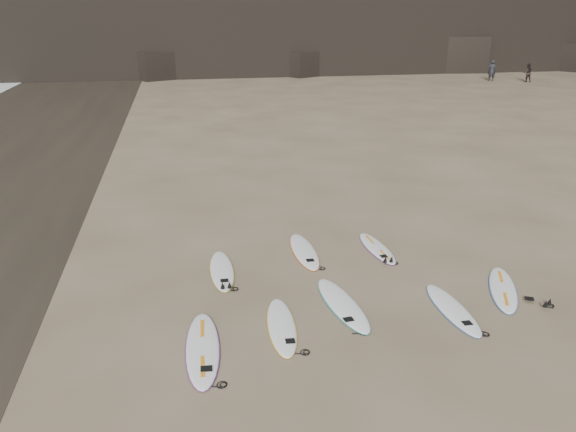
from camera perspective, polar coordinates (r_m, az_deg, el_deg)
name	(u,v)px	position (r m, az deg, el deg)	size (l,w,h in m)	color
ground	(371,308)	(12.65, 8.45, -9.19)	(240.00, 240.00, 0.00)	#897559
surfboard_0	(203,348)	(11.22, -8.67, -13.10)	(0.63, 2.64, 0.10)	white
surfboard_1	(282,326)	(11.79, -0.65, -11.07)	(0.55, 2.31, 0.08)	white
surfboard_2	(342,304)	(12.62, 5.56, -8.88)	(0.62, 2.58, 0.09)	white
surfboard_3	(452,309)	(12.90, 16.36, -9.03)	(0.56, 2.35, 0.08)	white
surfboard_4	(503,289)	(14.13, 21.00, -6.91)	(0.57, 2.39, 0.09)	white
surfboard_5	(222,270)	(14.20, -6.74, -5.47)	(0.56, 2.35, 0.08)	white
surfboard_6	(304,251)	(15.18, 1.65, -3.56)	(0.59, 2.47, 0.09)	white
surfboard_7	(377,248)	(15.56, 9.02, -3.22)	(0.53, 2.22, 0.08)	white
person_a	(492,71)	(55.78, 20.00, 13.72)	(0.68, 0.45, 1.87)	black
person_b	(528,73)	(56.13, 23.16, 13.23)	(0.79, 0.62, 1.63)	black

